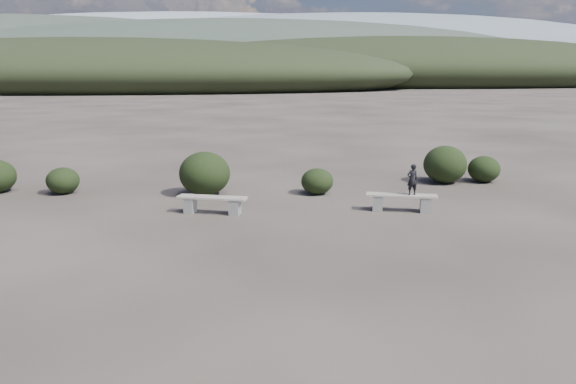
{
  "coord_description": "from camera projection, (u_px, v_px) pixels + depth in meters",
  "views": [
    {
      "loc": [
        -0.79,
        -9.0,
        3.9
      ],
      "look_at": [
        0.27,
        3.5,
        1.1
      ],
      "focal_mm": 35.0,
      "sensor_mm": 36.0,
      "label": 1
    }
  ],
  "objects": [
    {
      "name": "ground",
      "position": [
        289.0,
        299.0,
        9.67
      ],
      "size": [
        1200.0,
        1200.0,
        0.0
      ],
      "primitive_type": "plane",
      "color": "#2C2622",
      "rests_on": "ground"
    },
    {
      "name": "bench_left",
      "position": [
        212.0,
        203.0,
        15.2
      ],
      "size": [
        1.94,
        0.88,
        0.48
      ],
      "rotation": [
        0.0,
        0.0,
        -0.27
      ],
      "color": "gray",
      "rests_on": "ground"
    },
    {
      "name": "bench_right",
      "position": [
        401.0,
        201.0,
        15.44
      ],
      "size": [
        1.96,
        0.86,
        0.48
      ],
      "rotation": [
        0.0,
        0.0,
        -0.25
      ],
      "color": "gray",
      "rests_on": "ground"
    },
    {
      "name": "seated_person",
      "position": [
        412.0,
        179.0,
        15.26
      ],
      "size": [
        0.34,
        0.26,
        0.85
      ],
      "primitive_type": "imported",
      "rotation": [
        0.0,
        0.0,
        3.32
      ],
      "color": "black",
      "rests_on": "bench_right"
    },
    {
      "name": "shrub_a",
      "position": [
        63.0,
        181.0,
        17.61
      ],
      "size": [
        1.01,
        1.01,
        0.83
      ],
      "primitive_type": "ellipsoid",
      "color": "black",
      "rests_on": "ground"
    },
    {
      "name": "shrub_b",
      "position": [
        205.0,
        173.0,
        17.36
      ],
      "size": [
        1.58,
        1.58,
        1.35
      ],
      "primitive_type": "ellipsoid",
      "color": "black",
      "rests_on": "ground"
    },
    {
      "name": "shrub_c",
      "position": [
        317.0,
        181.0,
        17.54
      ],
      "size": [
        1.01,
        1.01,
        0.81
      ],
      "primitive_type": "ellipsoid",
      "color": "black",
      "rests_on": "ground"
    },
    {
      "name": "shrub_d",
      "position": [
        445.0,
        164.0,
        19.19
      ],
      "size": [
        1.46,
        1.46,
        1.28
      ],
      "primitive_type": "ellipsoid",
      "color": "black",
      "rests_on": "ground"
    },
    {
      "name": "shrub_e",
      "position": [
        484.0,
        169.0,
        19.37
      ],
      "size": [
        1.09,
        1.09,
        0.91
      ],
      "primitive_type": "ellipsoid",
      "color": "black",
      "rests_on": "ground"
    },
    {
      "name": "mountain_ridges",
      "position": [
        228.0,
        55.0,
        336.39
      ],
      "size": [
        500.0,
        400.0,
        56.0
      ],
      "color": "black",
      "rests_on": "ground"
    }
  ]
}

